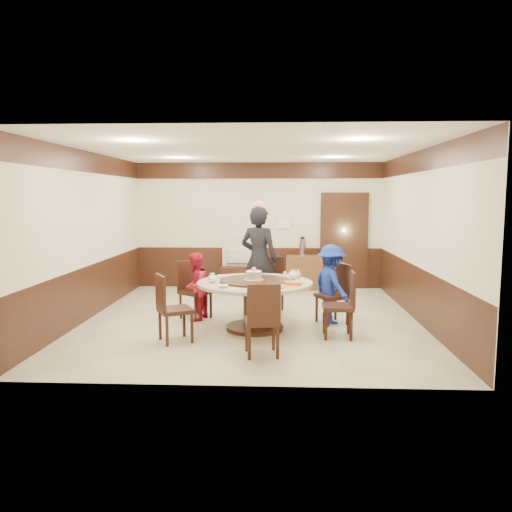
{
  "coord_description": "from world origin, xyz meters",
  "views": [
    {
      "loc": [
        0.45,
        -8.21,
        2.05
      ],
      "look_at": [
        0.08,
        -0.26,
        1.1
      ],
      "focal_mm": 35.0,
      "sensor_mm": 36.0,
      "label": 1
    }
  ],
  "objects_px": {
    "person_blue": "(331,284)",
    "thermos": "(302,247)",
    "television": "(239,257)",
    "person_red": "(195,287)",
    "birthday_cake": "(254,275)",
    "banquet_table": "(255,296)",
    "side_cabinet": "(304,272)",
    "person_standing": "(259,260)",
    "tv_stand": "(239,278)",
    "shrimp_platter": "(293,284)"
  },
  "relations": [
    {
      "from": "tv_stand",
      "to": "thermos",
      "type": "relative_size",
      "value": 2.24
    },
    {
      "from": "television",
      "to": "tv_stand",
      "type": "bearing_deg",
      "value": -0.0
    },
    {
      "from": "person_blue",
      "to": "thermos",
      "type": "relative_size",
      "value": 3.38
    },
    {
      "from": "shrimp_platter",
      "to": "tv_stand",
      "type": "relative_size",
      "value": 0.35
    },
    {
      "from": "person_standing",
      "to": "thermos",
      "type": "height_order",
      "value": "person_standing"
    },
    {
      "from": "person_standing",
      "to": "shrimp_platter",
      "type": "distance_m",
      "value": 1.62
    },
    {
      "from": "birthday_cake",
      "to": "shrimp_platter",
      "type": "bearing_deg",
      "value": -31.75
    },
    {
      "from": "birthday_cake",
      "to": "tv_stand",
      "type": "height_order",
      "value": "birthday_cake"
    },
    {
      "from": "tv_stand",
      "to": "side_cabinet",
      "type": "xyz_separation_m",
      "value": [
        1.44,
        0.03,
        0.12
      ]
    },
    {
      "from": "tv_stand",
      "to": "television",
      "type": "distance_m",
      "value": 0.48
    },
    {
      "from": "thermos",
      "to": "banquet_table",
      "type": "bearing_deg",
      "value": -104.47
    },
    {
      "from": "shrimp_platter",
      "to": "side_cabinet",
      "type": "relative_size",
      "value": 0.38
    },
    {
      "from": "banquet_table",
      "to": "person_red",
      "type": "height_order",
      "value": "person_red"
    },
    {
      "from": "person_standing",
      "to": "shrimp_platter",
      "type": "bearing_deg",
      "value": 133.81
    },
    {
      "from": "person_standing",
      "to": "thermos",
      "type": "bearing_deg",
      "value": -87.31
    },
    {
      "from": "birthday_cake",
      "to": "thermos",
      "type": "distance_m",
      "value": 3.56
    },
    {
      "from": "birthday_cake",
      "to": "thermos",
      "type": "bearing_deg",
      "value": 75.28
    },
    {
      "from": "person_red",
      "to": "birthday_cake",
      "type": "bearing_deg",
      "value": 75.75
    },
    {
      "from": "tv_stand",
      "to": "television",
      "type": "bearing_deg",
      "value": 0.0
    },
    {
      "from": "television",
      "to": "thermos",
      "type": "relative_size",
      "value": 2.07
    },
    {
      "from": "banquet_table",
      "to": "shrimp_platter",
      "type": "bearing_deg",
      "value": -32.33
    },
    {
      "from": "person_standing",
      "to": "banquet_table",
      "type": "bearing_deg",
      "value": 112.44
    },
    {
      "from": "banquet_table",
      "to": "birthday_cake",
      "type": "height_order",
      "value": "birthday_cake"
    },
    {
      "from": "person_standing",
      "to": "tv_stand",
      "type": "relative_size",
      "value": 2.22
    },
    {
      "from": "birthday_cake",
      "to": "tv_stand",
      "type": "distance_m",
      "value": 3.5
    },
    {
      "from": "banquet_table",
      "to": "television",
      "type": "relative_size",
      "value": 2.25
    },
    {
      "from": "person_red",
      "to": "tv_stand",
      "type": "bearing_deg",
      "value": -175.81
    },
    {
      "from": "person_standing",
      "to": "birthday_cake",
      "type": "height_order",
      "value": "person_standing"
    },
    {
      "from": "side_cabinet",
      "to": "thermos",
      "type": "height_order",
      "value": "thermos"
    },
    {
      "from": "person_standing",
      "to": "tv_stand",
      "type": "xyz_separation_m",
      "value": [
        -0.53,
        2.27,
        -0.69
      ]
    },
    {
      "from": "tv_stand",
      "to": "side_cabinet",
      "type": "height_order",
      "value": "side_cabinet"
    },
    {
      "from": "person_red",
      "to": "person_blue",
      "type": "xyz_separation_m",
      "value": [
        2.24,
        -0.09,
        0.07
      ]
    },
    {
      "from": "tv_stand",
      "to": "person_red",
      "type": "bearing_deg",
      "value": -99.94
    },
    {
      "from": "person_red",
      "to": "shrimp_platter",
      "type": "relative_size",
      "value": 3.78
    },
    {
      "from": "shrimp_platter",
      "to": "television",
      "type": "xyz_separation_m",
      "value": [
        -1.09,
        3.78,
        -0.05
      ]
    },
    {
      "from": "person_red",
      "to": "thermos",
      "type": "xyz_separation_m",
      "value": [
        1.9,
        2.9,
        0.37
      ]
    },
    {
      "from": "side_cabinet",
      "to": "person_standing",
      "type": "bearing_deg",
      "value": -111.59
    },
    {
      "from": "banquet_table",
      "to": "side_cabinet",
      "type": "distance_m",
      "value": 3.57
    },
    {
      "from": "banquet_table",
      "to": "television",
      "type": "xyz_separation_m",
      "value": [
        -0.51,
        3.41,
        0.19
      ]
    },
    {
      "from": "birthday_cake",
      "to": "side_cabinet",
      "type": "xyz_separation_m",
      "value": [
        0.94,
        3.44,
        -0.47
      ]
    },
    {
      "from": "banquet_table",
      "to": "side_cabinet",
      "type": "xyz_separation_m",
      "value": [
        0.93,
        3.44,
        -0.16
      ]
    },
    {
      "from": "banquet_table",
      "to": "tv_stand",
      "type": "height_order",
      "value": "banquet_table"
    },
    {
      "from": "banquet_table",
      "to": "person_blue",
      "type": "height_order",
      "value": "person_blue"
    },
    {
      "from": "person_blue",
      "to": "side_cabinet",
      "type": "relative_size",
      "value": 1.6
    },
    {
      "from": "side_cabinet",
      "to": "television",
      "type": "bearing_deg",
      "value": -178.81
    },
    {
      "from": "banquet_table",
      "to": "person_standing",
      "type": "height_order",
      "value": "person_standing"
    },
    {
      "from": "person_standing",
      "to": "thermos",
      "type": "distance_m",
      "value": 2.45
    },
    {
      "from": "person_blue",
      "to": "television",
      "type": "height_order",
      "value": "person_blue"
    },
    {
      "from": "shrimp_platter",
      "to": "banquet_table",
      "type": "bearing_deg",
      "value": 147.67
    },
    {
      "from": "banquet_table",
      "to": "person_standing",
      "type": "distance_m",
      "value": 1.22
    }
  ]
}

